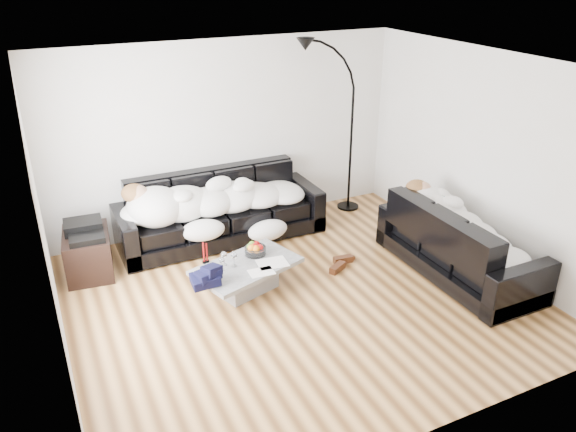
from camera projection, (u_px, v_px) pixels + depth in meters
name	position (u px, v px, depth m)	size (l,w,h in m)	color
ground	(299.00, 297.00, 6.43)	(5.00, 5.00, 0.00)	brown
wall_back	(227.00, 136.00, 7.72)	(5.00, 0.02, 2.60)	silver
wall_left	(45.00, 240.00, 4.90)	(0.02, 4.50, 2.60)	silver
wall_right	(483.00, 158.00, 6.86)	(0.02, 4.50, 2.60)	silver
ceiling	(302.00, 66.00, 5.33)	(5.00, 5.00, 0.00)	white
sofa_back	(220.00, 208.00, 7.60)	(2.76, 0.96, 0.90)	black
sofa_right	(460.00, 241.00, 6.76)	(2.14, 0.92, 0.87)	black
sleeper_back	(221.00, 195.00, 7.47)	(2.34, 0.81, 0.47)	white
sleeper_right	(462.00, 225.00, 6.67)	(1.84, 0.78, 0.45)	white
teal_cushion	(423.00, 200.00, 7.16)	(0.36, 0.30, 0.20)	#0C5155
coffee_table	(247.00, 277.00, 6.49)	(1.19, 0.69, 0.35)	#939699
fruit_bowl	(255.00, 248.00, 6.60)	(0.25, 0.25, 0.15)	white
wine_glass_a	(224.00, 258.00, 6.37)	(0.07, 0.07, 0.17)	white
wine_glass_b	(222.00, 264.00, 6.27)	(0.07, 0.07, 0.16)	white
wine_glass_c	(234.00, 259.00, 6.34)	(0.08, 0.08, 0.19)	white
candle_left	(204.00, 253.00, 6.39)	(0.05, 0.05, 0.26)	maroon
candle_right	(207.00, 253.00, 6.42)	(0.04, 0.04, 0.24)	maroon
newspaper_a	(272.00, 263.00, 6.44)	(0.34, 0.26, 0.01)	silver
newspaper_b	(261.00, 272.00, 6.25)	(0.28, 0.20, 0.01)	silver
navy_jacket	(209.00, 272.00, 5.96)	(0.32, 0.26, 0.16)	black
shoes	(340.00, 264.00, 7.03)	(0.42, 0.31, 0.10)	#472311
av_cabinet	(88.00, 253.00, 6.82)	(0.53, 0.77, 0.53)	black
stereo	(84.00, 229.00, 6.68)	(0.44, 0.34, 0.13)	black
floor_lamp	(351.00, 137.00, 8.24)	(0.82, 0.33, 2.27)	black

